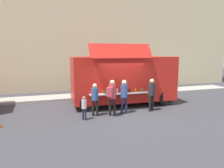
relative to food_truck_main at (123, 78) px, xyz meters
The scene contains 10 objects.
ground_plane 2.50m from the food_truck_main, 103.41° to the right, with size 60.00×60.00×0.00m, color #38383D.
curb_strip 5.00m from the food_truck_main, 146.80° to the left, with size 28.00×1.60×0.15m, color #9E998E.
building_behind 7.90m from the food_truck_main, 114.73° to the left, with size 32.00×2.40×9.67m, color beige.
food_truck_main is the anchor object (origin of this frame).
trash_bin 4.59m from the food_truck_main, 31.31° to the left, with size 0.60×0.60×0.90m, color #2D6438.
customer_front_ordering 2.00m from the food_truck_main, 109.36° to the right, with size 0.36×0.35×1.70m.
customer_mid_with_backpack 2.50m from the food_truck_main, 123.60° to the right, with size 0.54×0.55×1.76m.
customer_rear_waiting 2.83m from the food_truck_main, 140.15° to the right, with size 0.32×0.32×1.59m.
customer_extra_browsing 2.11m from the food_truck_main, 64.47° to the right, with size 0.35×0.35×1.70m.
child_near_queue 3.63m from the food_truck_main, 140.98° to the right, with size 0.22×0.22×1.10m.
Camera 1 is at (-3.92, -9.37, 3.06)m, focal length 33.32 mm.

